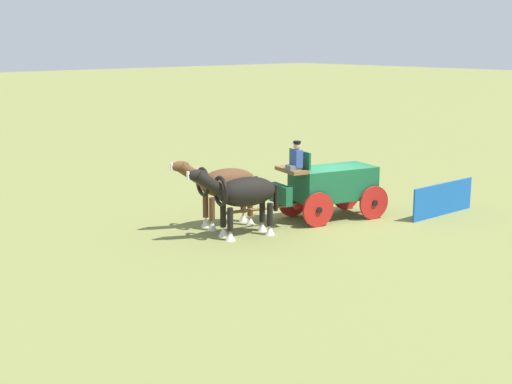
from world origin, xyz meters
name	(u,v)px	position (x,y,z in m)	size (l,w,h in m)	color
ground_plane	(333,218)	(0.00, 0.00, 0.00)	(220.00, 220.00, 0.00)	olive
show_wagon	(330,184)	(0.14, -0.03, 1.14)	(5.64, 2.41, 2.72)	#195B38
draft_horse_near	(242,194)	(3.75, -0.27, 1.31)	(2.91, 1.33, 2.17)	black
draft_horse_off	(224,185)	(3.43, -1.53, 1.35)	(2.91, 1.34, 2.23)	brown
sponsor_banner	(443,199)	(-3.05, 2.22, 0.55)	(3.20, 0.06, 1.10)	#1959B2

